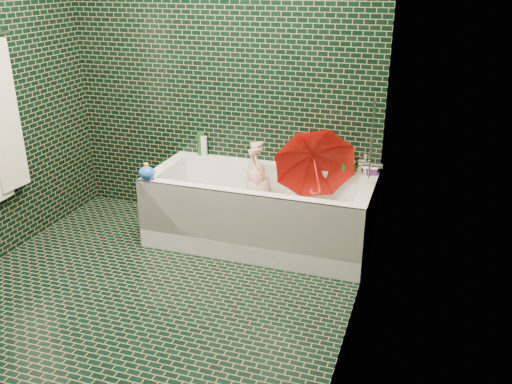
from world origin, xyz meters
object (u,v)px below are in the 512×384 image
(child, at_px, (264,204))
(rubber_duck, at_px, (348,166))
(bathtub, at_px, (259,218))
(umbrella, at_px, (316,172))
(bath_toy, at_px, (147,173))

(child, relative_size, rubber_duck, 8.33)
(bathtub, distance_m, rubber_duck, 0.80)
(umbrella, bearing_deg, rubber_duck, 40.96)
(rubber_duck, xyz_separation_m, bath_toy, (-1.39, -0.66, 0.01))
(rubber_duck, height_order, bath_toy, bath_toy)
(bathtub, relative_size, umbrella, 2.86)
(child, xyz_separation_m, umbrella, (0.41, -0.01, 0.31))
(bathtub, relative_size, rubber_duck, 14.88)
(bathtub, distance_m, child, 0.11)
(rubber_duck, bearing_deg, child, -160.97)
(rubber_duck, bearing_deg, bathtub, -157.80)
(bath_toy, bearing_deg, child, 39.83)
(umbrella, distance_m, bath_toy, 1.26)
(bath_toy, bearing_deg, rubber_duck, 40.90)
(child, distance_m, bath_toy, 0.92)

